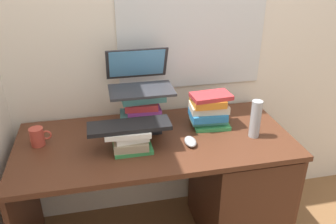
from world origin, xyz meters
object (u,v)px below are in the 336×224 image
at_px(keyboard, 129,126).
at_px(mug, 38,137).
at_px(book_stack_side, 209,110).
at_px(computer_mouse, 190,142).
at_px(desk, 219,182).
at_px(water_bottle, 256,119).
at_px(book_stack_keyboard_riser, 130,138).
at_px(laptop, 139,79).
at_px(book_stack_tall, 143,111).

distance_m(keyboard, mug, 0.50).
bearing_deg(book_stack_side, computer_mouse, -130.05).
distance_m(book_stack_side, mug, 0.95).
bearing_deg(computer_mouse, desk, 18.96).
height_order(book_stack_side, mug, book_stack_side).
bearing_deg(book_stack_side, keyboard, -161.06).
bearing_deg(desk, water_bottle, -21.52).
bearing_deg(book_stack_keyboard_riser, book_stack_side, 18.77).
bearing_deg(laptop, book_stack_keyboard_riser, -110.07).
distance_m(laptop, water_bottle, 0.67).
bearing_deg(desk, laptop, 154.56).
xyz_separation_m(book_stack_tall, book_stack_keyboard_riser, (-0.09, -0.19, -0.06)).
relative_size(book_stack_tall, keyboard, 0.62).
bearing_deg(desk, computer_mouse, -161.04).
height_order(book_stack_keyboard_riser, water_bottle, water_bottle).
bearing_deg(keyboard, book_stack_keyboard_riser, 53.57).
relative_size(book_stack_side, keyboard, 0.56).
bearing_deg(keyboard, mug, 163.58).
bearing_deg(computer_mouse, book_stack_tall, 135.54).
relative_size(book_stack_keyboard_riser, computer_mouse, 2.31).
bearing_deg(computer_mouse, laptop, 128.59).
bearing_deg(water_bottle, book_stack_side, 138.93).
distance_m(book_stack_tall, mug, 0.57).
height_order(laptop, keyboard, laptop).
relative_size(desk, book_stack_keyboard_riser, 6.25).
bearing_deg(book_stack_tall, water_bottle, -19.22).
height_order(keyboard, computer_mouse, keyboard).
distance_m(book_stack_keyboard_riser, computer_mouse, 0.32).
xyz_separation_m(book_stack_tall, book_stack_side, (0.38, -0.03, -0.02)).
bearing_deg(book_stack_keyboard_riser, computer_mouse, -5.39).
distance_m(laptop, keyboard, 0.31).
bearing_deg(computer_mouse, keyboard, 175.00).
distance_m(mug, water_bottle, 1.17).
distance_m(book_stack_keyboard_riser, mug, 0.49).
bearing_deg(water_bottle, computer_mouse, -178.19).
bearing_deg(desk, book_stack_tall, 161.63).
relative_size(laptop, keyboard, 0.83).
relative_size(book_stack_tall, computer_mouse, 2.50).
bearing_deg(book_stack_tall, book_stack_side, -3.77).
bearing_deg(book_stack_keyboard_riser, water_bottle, -1.52).
xyz_separation_m(desk, book_stack_keyboard_riser, (-0.53, -0.04, 0.40)).
relative_size(desk, water_bottle, 7.02).
xyz_separation_m(book_stack_tall, keyboard, (-0.10, -0.19, 0.02)).
relative_size(book_stack_tall, book_stack_keyboard_riser, 1.08).
bearing_deg(keyboard, computer_mouse, -4.89).
distance_m(book_stack_side, computer_mouse, 0.26).
relative_size(keyboard, computer_mouse, 4.04).
relative_size(keyboard, water_bottle, 1.97).
bearing_deg(mug, keyboard, -16.53).
height_order(desk, water_bottle, water_bottle).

